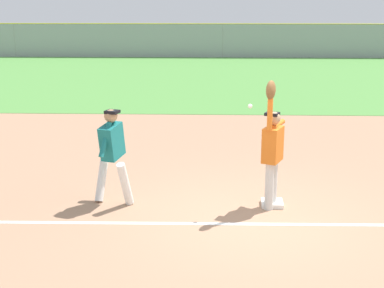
{
  "coord_description": "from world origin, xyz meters",
  "views": [
    {
      "loc": [
        -0.78,
        -8.37,
        3.52
      ],
      "look_at": [
        -1.09,
        0.83,
        1.05
      ],
      "focal_mm": 49.96,
      "sensor_mm": 36.0,
      "label": 1
    }
  ],
  "objects": [
    {
      "name": "ground_plane",
      "position": [
        0.0,
        0.0,
        0.0
      ],
      "size": [
        78.32,
        78.32,
        0.0
      ],
      "primitive_type": "plane",
      "color": "tan"
    },
    {
      "name": "outfield_grass",
      "position": [
        0.0,
        17.38,
        0.01
      ],
      "size": [
        53.9,
        17.99,
        0.01
      ],
      "primitive_type": "cube",
      "color": "#549342",
      "rests_on": "ground_plane"
    },
    {
      "name": "chalk_foul_line",
      "position": [
        -3.66,
        -0.33,
        0.0
      ],
      "size": [
        12.0,
        0.28,
        0.01
      ],
      "primitive_type": "cube",
      "rotation": [
        0.0,
        0.0,
        0.02
      ],
      "color": "white",
      "rests_on": "ground_plane"
    },
    {
      "name": "first_base",
      "position": [
        0.34,
        0.57,
        0.04
      ],
      "size": [
        0.4,
        0.4,
        0.08
      ],
      "primitive_type": "cube",
      "rotation": [
        0.0,
        0.0,
        -0.04
      ],
      "color": "white",
      "rests_on": "ground_plane"
    },
    {
      "name": "fielder",
      "position": [
        0.29,
        0.46,
        1.12
      ],
      "size": [
        0.47,
        0.86,
        2.28
      ],
      "rotation": [
        0.0,
        0.0,
        2.72
      ],
      "color": "silver",
      "rests_on": "ground_plane"
    },
    {
      "name": "runner",
      "position": [
        -2.49,
        0.59,
        1.0
      ],
      "size": [
        0.76,
        0.82,
        1.72
      ],
      "rotation": [
        0.0,
        0.0,
        -0.34
      ],
      "color": "white",
      "rests_on": "ground_plane"
    },
    {
      "name": "baseball",
      "position": [
        -0.11,
        0.37,
        1.83
      ],
      "size": [
        0.07,
        0.07,
        0.07
      ],
      "primitive_type": "sphere",
      "color": "white"
    },
    {
      "name": "outfield_fence",
      "position": [
        0.0,
        26.38,
        1.08
      ],
      "size": [
        53.98,
        0.08,
        2.16
      ],
      "color": "#93999E",
      "rests_on": "ground_plane"
    },
    {
      "name": "parked_car_white",
      "position": [
        -3.25,
        28.77,
        0.67
      ],
      "size": [
        4.42,
        2.16,
        1.25
      ],
      "rotation": [
        0.0,
        0.0,
        0.01
      ],
      "color": "white",
      "rests_on": "ground_plane"
    },
    {
      "name": "parked_car_silver",
      "position": [
        1.39,
        28.91,
        0.67
      ],
      "size": [
        4.41,
        2.13,
        1.25
      ],
      "rotation": [
        0.0,
        0.0,
        0.0
      ],
      "color": "#B7B7BC",
      "rests_on": "ground_plane"
    },
    {
      "name": "parked_car_green",
      "position": [
        6.35,
        28.83,
        0.67
      ],
      "size": [
        4.45,
        2.21,
        1.25
      ],
      "rotation": [
        0.0,
        0.0,
        0.03
      ],
      "color": "#1E6B33",
      "rests_on": "ground_plane"
    }
  ]
}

